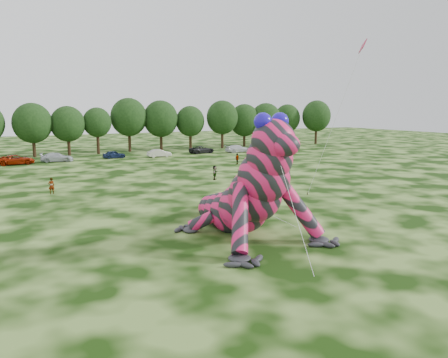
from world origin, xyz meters
name	(u,v)px	position (x,y,z in m)	size (l,w,h in m)	color
ground	(242,230)	(0.00, 0.00, 0.00)	(240.00, 240.00, 0.00)	#16330A
inflatable_gecko	(233,172)	(-0.69, 0.04, 4.23)	(14.24, 16.91, 8.45)	#E81A5F
flying_kite	(358,57)	(14.14, 4.00, 13.13)	(2.79, 5.04, 15.09)	#C1183F
tree_7	(33,130)	(-10.08, 56.80, 4.74)	(6.68, 6.01, 9.48)	black
tree_8	(68,131)	(-4.22, 56.99, 4.47)	(6.14, 5.53, 8.94)	black
tree_9	(97,131)	(1.06, 57.35, 4.34)	(5.27, 4.74, 8.68)	black
tree_10	(129,125)	(7.40, 58.58, 5.25)	(7.09, 6.38, 10.50)	black
tree_11	(161,126)	(13.79, 58.20, 5.03)	(7.01, 6.31, 10.07)	black
tree_12	(190,128)	(20.01, 57.74, 4.49)	(5.99, 5.39, 8.97)	black
tree_13	(222,124)	(27.13, 57.13, 5.06)	(6.83, 6.15, 10.13)	black
tree_14	(244,125)	(33.46, 58.72, 4.70)	(6.82, 6.14, 9.40)	black
tree_15	(266,124)	(38.47, 57.77, 4.82)	(7.17, 6.45, 9.63)	black
tree_16	(287,124)	(45.45, 59.37, 4.69)	(6.26, 5.63, 9.37)	black
tree_17	(316,122)	(51.95, 56.66, 5.15)	(6.98, 6.28, 10.30)	black
car_2	(16,160)	(-13.32, 47.14, 0.75)	(2.49, 5.39, 1.50)	#8C1B04
car_3	(57,157)	(-7.32, 47.98, 0.73)	(2.05, 5.04, 1.46)	silver
car_4	(114,154)	(2.01, 48.72, 0.65)	(1.54, 3.84, 1.31)	#172449
car_5	(159,153)	(9.54, 46.94, 0.68)	(1.45, 4.15, 1.37)	beige
car_6	(202,150)	(18.89, 49.41, 0.68)	(2.27, 4.92, 1.37)	black
car_7	(238,149)	(25.71, 47.62, 0.73)	(2.05, 5.04, 1.46)	white
spectator_3	(237,159)	(17.16, 32.13, 0.85)	(0.99, 0.41, 1.69)	gray
spectator_5	(215,173)	(7.80, 20.68, 0.86)	(1.60, 0.51, 1.72)	gray
spectator_0	(51,186)	(-10.85, 20.18, 0.84)	(0.61, 0.40, 1.68)	gray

